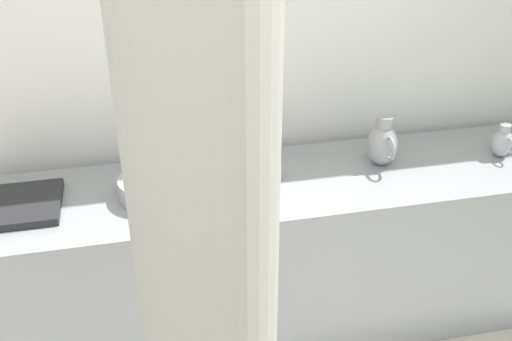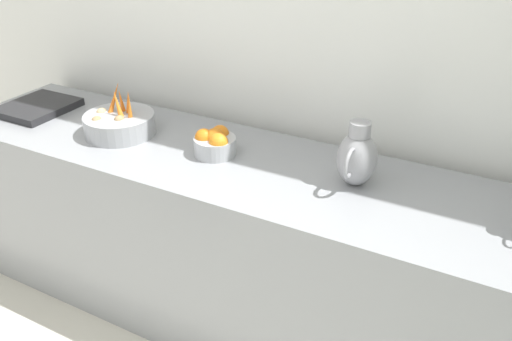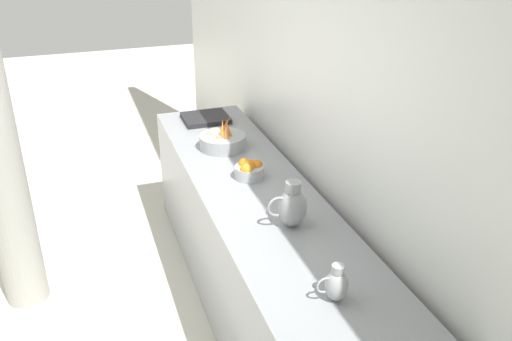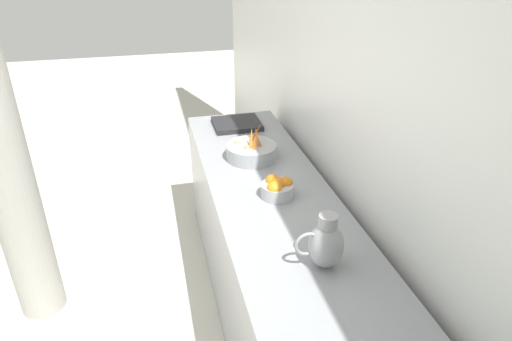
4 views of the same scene
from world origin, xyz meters
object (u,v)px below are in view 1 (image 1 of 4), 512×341
(orange_bowl, at_px, (262,170))
(support_column, at_px, (209,286))
(metal_pitcher_tall, at_px, (382,143))
(metal_pitcher_short, at_px, (502,142))
(vegetable_colander, at_px, (155,186))

(orange_bowl, distance_m, support_column, 1.59)
(orange_bowl, distance_m, metal_pitcher_tall, 0.60)
(metal_pitcher_tall, relative_size, metal_pitcher_short, 1.47)
(orange_bowl, bearing_deg, vegetable_colander, -86.88)
(orange_bowl, relative_size, metal_pitcher_short, 1.03)
(metal_pitcher_short, distance_m, support_column, 2.23)
(support_column, bearing_deg, vegetable_colander, -177.67)
(vegetable_colander, xyz_separation_m, orange_bowl, (-0.03, 0.49, 0.00))
(orange_bowl, relative_size, support_column, 0.06)
(orange_bowl, bearing_deg, support_column, -16.97)
(orange_bowl, bearing_deg, metal_pitcher_short, 89.29)
(vegetable_colander, distance_m, support_column, 1.51)
(orange_bowl, relative_size, metal_pitcher_tall, 0.70)
(orange_bowl, height_order, metal_pitcher_short, metal_pitcher_short)
(vegetable_colander, relative_size, metal_pitcher_tall, 1.25)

